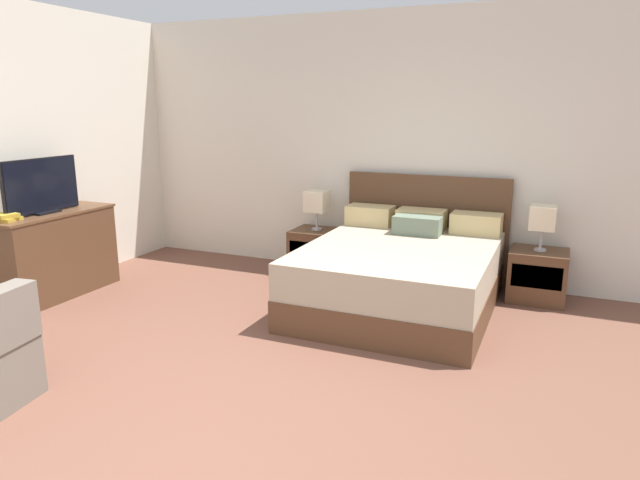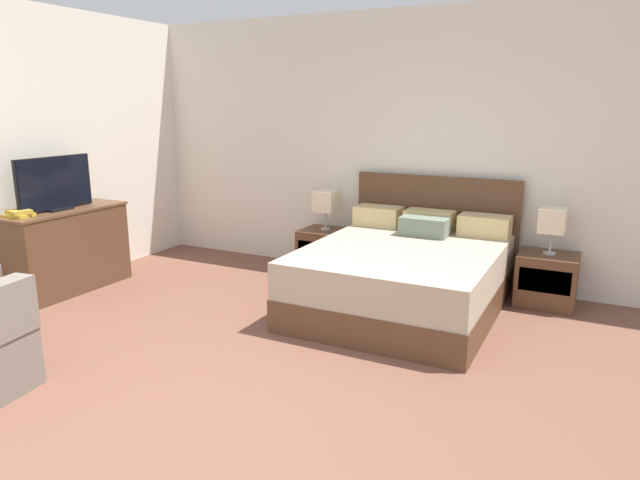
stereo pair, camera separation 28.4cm
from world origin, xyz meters
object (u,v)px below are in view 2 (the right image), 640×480
(bed, at_px, (405,274))
(table_lamp_right, at_px, (552,221))
(nightstand_right, at_px, (547,280))
(dresser, at_px, (67,249))
(book_blue_cover, at_px, (19,212))
(table_lamp_left, at_px, (326,202))
(nightstand_left, at_px, (326,251))
(tv, at_px, (55,184))
(book_red_cover, at_px, (19,215))

(bed, height_order, table_lamp_right, bed)
(nightstand_right, height_order, dresser, dresser)
(nightstand_right, relative_size, book_blue_cover, 2.60)
(table_lamp_left, xyz_separation_m, dresser, (-2.04, -1.70, -0.37))
(nightstand_left, distance_m, table_lamp_right, 2.36)
(bed, relative_size, table_lamp_right, 4.66)
(nightstand_right, bearing_deg, tv, -157.90)
(table_lamp_right, bearing_deg, dresser, -158.58)
(book_blue_cover, bearing_deg, table_lamp_right, 26.42)
(dresser, distance_m, book_blue_cover, 0.64)
(nightstand_right, relative_size, table_lamp_right, 1.22)
(nightstand_left, relative_size, book_red_cover, 2.35)
(dresser, bearing_deg, tv, -87.58)
(table_lamp_left, xyz_separation_m, book_blue_cover, (-2.05, -2.16, 0.08))
(nightstand_right, relative_size, dresser, 0.42)
(table_lamp_left, bearing_deg, book_blue_cover, -133.54)
(bed, height_order, book_blue_cover, bed)
(nightstand_left, bearing_deg, bed, -31.05)
(nightstand_right, bearing_deg, table_lamp_right, 90.00)
(nightstand_left, distance_m, book_blue_cover, 3.04)
(table_lamp_right, relative_size, book_blue_cover, 2.14)
(nightstand_right, height_order, book_blue_cover, book_blue_cover)
(book_blue_cover, bearing_deg, book_red_cover, 180.00)
(dresser, height_order, book_blue_cover, book_blue_cover)
(bed, bearing_deg, nightstand_left, 148.95)
(nightstand_right, height_order, tv, tv)
(tv, bearing_deg, table_lamp_right, 22.12)
(bed, distance_m, table_lamp_left, 1.42)
(bed, relative_size, nightstand_left, 3.84)
(nightstand_right, height_order, book_red_cover, book_red_cover)
(nightstand_left, height_order, table_lamp_right, table_lamp_right)
(table_lamp_right, distance_m, dresser, 4.67)
(nightstand_right, bearing_deg, nightstand_left, 180.00)
(bed, bearing_deg, tv, -161.46)
(nightstand_right, distance_m, book_red_cover, 4.89)
(table_lamp_left, bearing_deg, table_lamp_right, 0.00)
(tv, height_order, book_red_cover, tv)
(bed, relative_size, dresser, 1.62)
(dresser, bearing_deg, book_blue_cover, -91.05)
(dresser, bearing_deg, table_lamp_right, 21.42)
(book_red_cover, bearing_deg, book_blue_cover, 0.00)
(tv, distance_m, book_red_cover, 0.46)
(book_red_cover, distance_m, book_blue_cover, 0.03)
(bed, height_order, tv, tv)
(table_lamp_right, bearing_deg, book_blue_cover, -153.58)
(nightstand_left, xyz_separation_m, nightstand_right, (2.29, 0.00, 0.00))
(table_lamp_left, xyz_separation_m, book_red_cover, (-2.06, -2.16, 0.04))
(tv, bearing_deg, book_red_cover, -92.87)
(dresser, bearing_deg, book_red_cover, -92.18)
(bed, xyz_separation_m, nightstand_right, (1.15, 0.69, -0.08))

